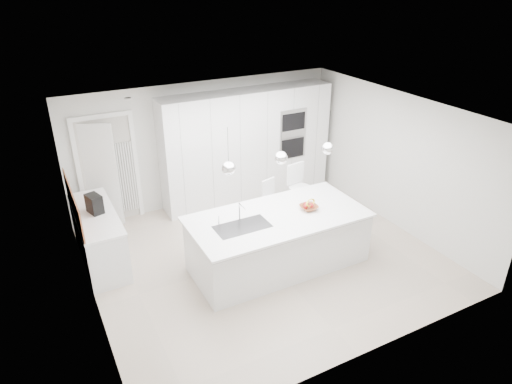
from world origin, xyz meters
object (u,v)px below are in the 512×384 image
island_base (279,242)px  fruit_bowl (309,207)px  bar_stool_left (271,207)px  bar_stool_right (299,197)px  espresso_machine (94,204)px

island_base → fruit_bowl: bearing=-0.7°
bar_stool_left → bar_stool_right: bearing=-24.7°
fruit_bowl → island_base: bearing=179.3°
espresso_machine → bar_stool_right: same height
island_base → fruit_bowl: fruit_bowl is taller
island_base → bar_stool_right: bearing=43.9°
espresso_machine → bar_stool_right: (3.52, -0.55, -0.45)m
fruit_bowl → espresso_machine: espresso_machine is taller
fruit_bowl → bar_stool_right: (0.44, 0.96, -0.33)m
island_base → bar_stool_right: 1.38m
bar_stool_right → bar_stool_left: bearing=162.7°
bar_stool_right → island_base: bearing=-146.6°
island_base → bar_stool_left: 1.11m
bar_stool_left → bar_stool_right: bar_stool_right is taller
island_base → fruit_bowl: size_ratio=9.75×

